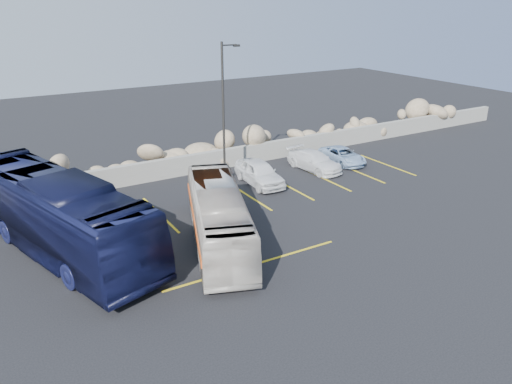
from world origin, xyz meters
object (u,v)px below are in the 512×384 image
tour_coach (57,214)px  car_d (342,156)px  lamppost (224,110)px  car_c (314,161)px  car_a (259,173)px  vintage_bus (219,217)px

tour_coach → car_d: (18.34, 3.23, -1.19)m
lamppost → car_c: (5.85, -0.87, -3.71)m
car_a → car_c: bearing=9.2°
lamppost → car_d: (8.30, -0.67, -3.79)m
lamppost → vintage_bus: bearing=-119.8°
vintage_bus → car_a: size_ratio=2.20×
car_c → vintage_bus: bearing=-153.9°
tour_coach → car_a: 11.92m
tour_coach → car_d: tour_coach is taller
tour_coach → car_d: size_ratio=3.34×
car_c → car_d: bearing=-0.7°
lamppost → car_a: bearing=-39.5°
lamppost → car_c: lamppost is taller
lamppost → car_c: size_ratio=1.97×
vintage_bus → car_a: 7.79m
car_d → tour_coach: bearing=-166.3°
vintage_bus → car_c: bearing=51.7°
vintage_bus → car_d: (12.20, 6.13, -0.75)m
vintage_bus → car_d: size_ratio=2.46×
lamppost → car_c: bearing=-8.5°
vintage_bus → car_a: bearing=65.8°
lamppost → tour_coach: lamppost is taller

